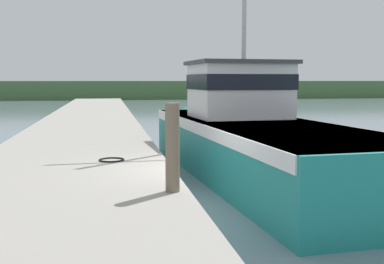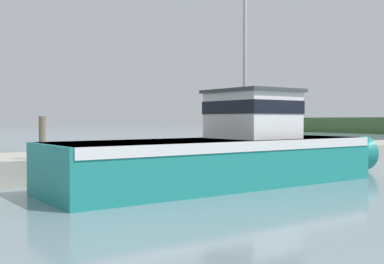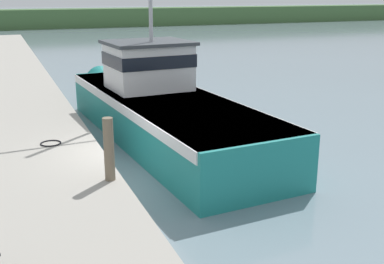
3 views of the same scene
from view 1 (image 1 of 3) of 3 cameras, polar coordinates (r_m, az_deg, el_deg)
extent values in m
plane|color=gray|center=(10.54, 1.44, -9.21)|extent=(320.00, 320.00, 0.00)
cube|color=#A39E93|center=(10.27, -14.77, -7.18)|extent=(4.48, 80.00, 0.92)
cube|color=#426638|center=(78.24, 14.19, 4.92)|extent=(180.00, 5.00, 2.66)
cube|color=teal|center=(13.99, 7.70, -2.05)|extent=(4.39, 12.45, 1.61)
cone|color=teal|center=(20.80, 0.26, 0.69)|extent=(1.69, 2.31, 1.53)
cube|color=white|center=(13.91, 7.74, 0.58)|extent=(4.44, 12.21, 0.32)
cube|color=white|center=(15.28, 5.64, 4.83)|extent=(2.96, 2.60, 1.66)
cube|color=black|center=(15.27, 5.65, 5.93)|extent=(3.02, 2.66, 0.47)
cube|color=#3D4247|center=(15.28, 5.67, 8.18)|extent=(3.20, 2.81, 0.12)
cylinder|color=#756651|center=(8.06, -2.33, -1.86)|extent=(0.24, 0.24, 1.50)
torus|color=black|center=(11.43, -9.51, -3.26)|extent=(0.60, 0.60, 0.04)
camera|label=2|loc=(18.37, 68.38, 0.74)|focal=45.00mm
camera|label=3|loc=(3.64, -167.68, 34.60)|focal=45.00mm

